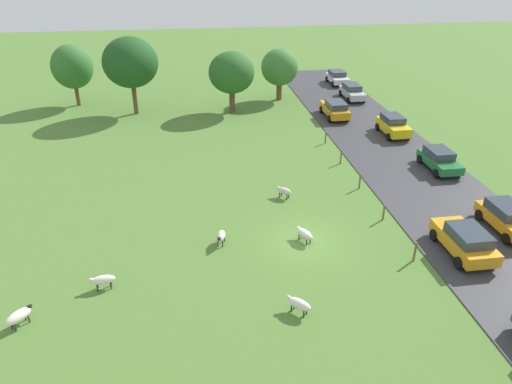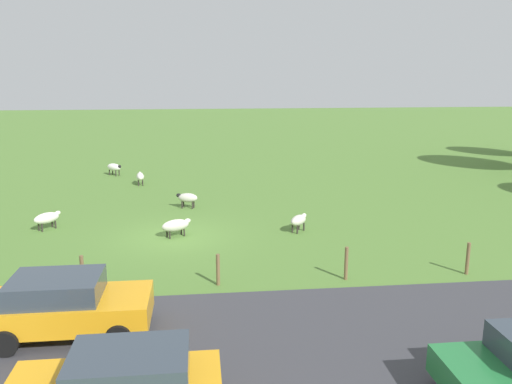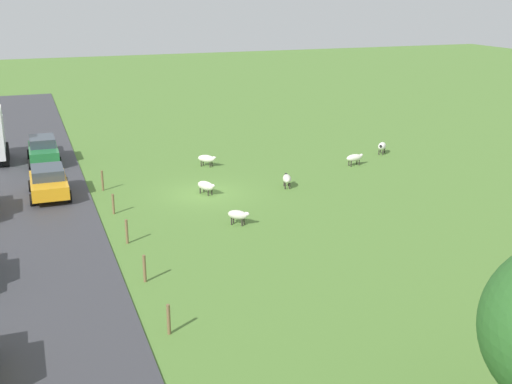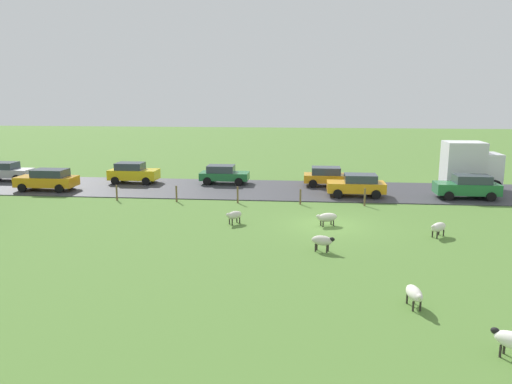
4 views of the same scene
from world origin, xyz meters
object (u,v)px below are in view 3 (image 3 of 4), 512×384
at_px(sheep_0, 238,215).
at_px(sheep_3, 382,146).
at_px(car_5, 48,182).
at_px(sheep_1, 206,186).
at_px(sheep_5, 354,158).
at_px(sheep_2, 207,159).
at_px(car_7, 43,150).
at_px(sheep_4, 287,179).

height_order(sheep_0, sheep_3, sheep_3).
bearing_deg(car_5, sheep_0, 137.38).
bearing_deg(sheep_1, sheep_5, -166.41).
xyz_separation_m(sheep_1, sheep_5, (-10.60, -2.56, 0.04)).
xyz_separation_m(sheep_0, sheep_3, (-13.71, -9.80, 0.04)).
xyz_separation_m(sheep_0, car_5, (8.28, -7.61, 0.38)).
distance_m(sheep_0, sheep_2, 10.90).
relative_size(sheep_5, car_7, 0.30).
distance_m(sheep_4, car_7, 16.46).
distance_m(sheep_1, car_7, 12.87).
relative_size(sheep_3, sheep_4, 1.06).
bearing_deg(car_5, sheep_2, -161.99).
xyz_separation_m(sheep_5, car_5, (18.76, 0.14, 0.37)).
distance_m(sheep_5, car_5, 18.76).
height_order(sheep_1, car_5, car_5).
bearing_deg(sheep_1, sheep_4, 175.17).
relative_size(sheep_1, car_5, 0.32).
relative_size(sheep_4, sheep_5, 0.89).
xyz_separation_m(sheep_1, sheep_2, (-1.63, -5.60, 0.03)).
xyz_separation_m(sheep_2, car_5, (9.79, 3.18, 0.37)).
bearing_deg(sheep_5, sheep_0, 36.51).
xyz_separation_m(sheep_2, sheep_3, (-12.20, 1.00, 0.04)).
height_order(sheep_2, sheep_4, sheep_4).
xyz_separation_m(sheep_2, sheep_4, (-3.03, 5.99, 0.02)).
bearing_deg(sheep_0, sheep_5, -143.49).
height_order(sheep_2, sheep_5, sheep_2).
bearing_deg(car_7, sheep_1, 129.04).
height_order(sheep_0, sheep_4, sheep_4).
bearing_deg(sheep_3, sheep_2, -4.66).
distance_m(sheep_0, sheep_1, 5.20).
height_order(sheep_4, car_7, car_7).
bearing_deg(sheep_5, car_5, 0.44).
distance_m(sheep_4, car_5, 13.13).
bearing_deg(sheep_5, car_7, -21.66).
relative_size(sheep_0, sheep_5, 0.82).
distance_m(sheep_3, sheep_5, 3.82).
height_order(sheep_1, sheep_5, sheep_5).
bearing_deg(car_5, sheep_4, 167.63).
bearing_deg(sheep_2, car_7, -24.27).
xyz_separation_m(sheep_1, sheep_3, (-13.83, -4.61, 0.07)).
relative_size(sheep_4, car_5, 0.28).
height_order(sheep_0, car_7, car_7).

